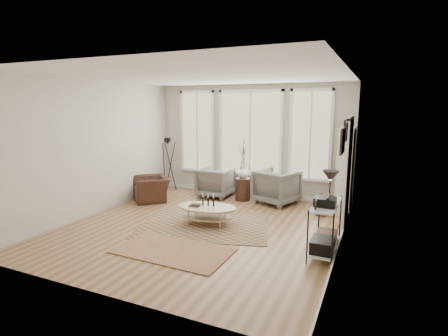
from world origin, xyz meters
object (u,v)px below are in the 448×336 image
at_px(side_table, 243,171).
at_px(armchair_left, 216,182).
at_px(accent_chair, 151,189).
at_px(low_shelf, 325,223).
at_px(coffee_table, 207,210).
at_px(armchair_right, 277,187).
at_px(bookcase, 345,170).

bearing_deg(side_table, armchair_left, 175.76).
bearing_deg(armchair_left, accent_chair, 37.50).
bearing_deg(low_shelf, armchair_left, 141.13).
height_order(coffee_table, accent_chair, accent_chair).
bearing_deg(armchair_right, low_shelf, 141.12).
distance_m(side_table, accent_chair, 2.36).
relative_size(coffee_table, armchair_left, 1.50).
height_order(bookcase, armchair_right, bookcase).
bearing_deg(armchair_right, accent_chair, 39.41).
bearing_deg(armchair_right, bookcase, -160.05).
relative_size(low_shelf, side_table, 0.82).
distance_m(coffee_table, armchair_left, 2.21).
relative_size(bookcase, armchair_right, 2.25).
distance_m(low_shelf, coffee_table, 2.42).
height_order(armchair_right, accent_chair, armchair_right).
distance_m(armchair_left, accent_chair, 1.67).
xyz_separation_m(low_shelf, armchair_left, (-3.14, 2.53, -0.13)).
distance_m(low_shelf, accent_chair, 4.73).
bearing_deg(side_table, accent_chair, -155.74).
height_order(armchair_left, armchair_right, armchair_right).
height_order(armchair_left, side_table, side_table).
xyz_separation_m(coffee_table, armchair_left, (-0.77, 2.07, 0.09)).
height_order(bookcase, accent_chair, bookcase).
bearing_deg(armchair_left, coffee_table, 110.84).
xyz_separation_m(coffee_table, armchair_right, (0.87, 2.07, 0.12)).
height_order(armchair_left, accent_chair, armchair_left).
distance_m(bookcase, armchair_right, 1.64).
xyz_separation_m(coffee_table, accent_chair, (-2.10, 1.06, 0.01)).
height_order(side_table, accent_chair, side_table).
xyz_separation_m(armchair_right, accent_chair, (-2.97, -1.01, -0.12)).
relative_size(side_table, accent_chair, 1.72).
bearing_deg(bookcase, accent_chair, -167.58).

